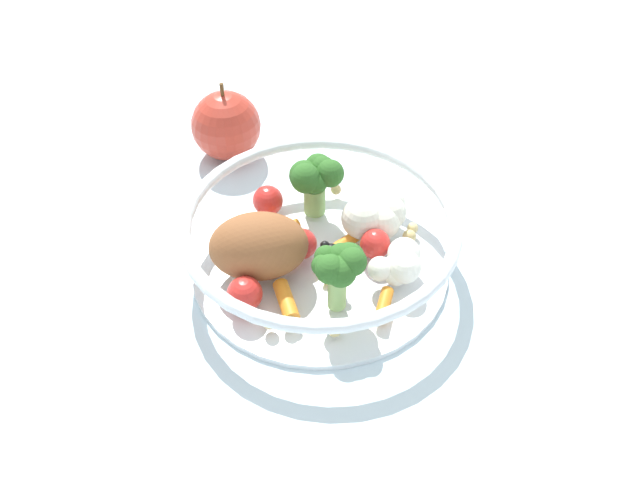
# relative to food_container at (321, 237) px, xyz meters

# --- Properties ---
(ground_plane) EXTENTS (2.40, 2.40, 0.00)m
(ground_plane) POSITION_rel_food_container_xyz_m (-0.01, -0.02, -0.03)
(ground_plane) COLOR silver
(food_container) EXTENTS (0.22, 0.22, 0.07)m
(food_container) POSITION_rel_food_container_xyz_m (0.00, 0.00, 0.00)
(food_container) COLOR white
(food_container) RESTS_ON ground_plane
(loose_apple) EXTENTS (0.07, 0.07, 0.08)m
(loose_apple) POSITION_rel_food_container_xyz_m (-0.14, 0.10, 0.00)
(loose_apple) COLOR #BC3828
(loose_apple) RESTS_ON ground_plane
(folded_napkin) EXTENTS (0.17, 0.17, 0.01)m
(folded_napkin) POSITION_rel_food_container_xyz_m (0.22, -0.10, -0.03)
(folded_napkin) COLOR white
(folded_napkin) RESTS_ON ground_plane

